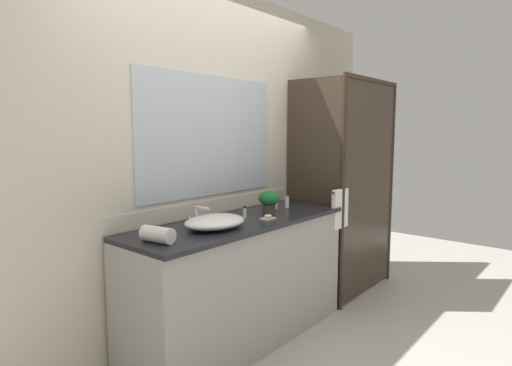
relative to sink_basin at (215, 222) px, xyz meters
The scene contains 12 objects.
ground_plane 0.99m from the sink_basin, ahead, with size 8.00×8.00×0.00m, color #B7B2A8.
wall_back_with_mirror 0.60m from the sink_basin, 51.55° to the left, with size 4.40×0.06×2.60m.
vanity_cabinet 0.58m from the sink_basin, ahead, with size 1.80×0.58×0.90m.
shower_enclosure 1.59m from the sink_basin, ahead, with size 1.20×0.59×2.00m.
sink_basin is the anchor object (origin of this frame).
faucet 0.17m from the sink_basin, 90.00° to the left, with size 0.17×0.14×0.13m.
potted_plant 0.61m from the sink_basin, ahead, with size 0.16×0.16×0.18m.
soap_dish 0.45m from the sink_basin, 11.46° to the right, with size 0.10×0.07×0.04m.
amenity_bottle_lotion 0.79m from the sink_basin, ahead, with size 0.03×0.03×0.10m.
amenity_bottle_shampoo 0.38m from the sink_basin, 11.28° to the left, with size 0.03×0.03×0.09m.
amenity_bottle_body_wash 0.90m from the sink_basin, ahead, with size 0.03×0.03×0.10m.
rolled_towel_near_edge 0.46m from the sink_basin, behind, with size 0.09×0.09×0.20m, color white.
Camera 1 is at (-2.16, -1.95, 1.52)m, focal length 29.39 mm.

